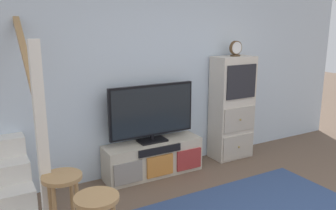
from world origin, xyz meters
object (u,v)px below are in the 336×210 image
(media_console, at_px, (153,158))
(television, at_px, (152,112))
(desk_clock, at_px, (236,49))
(side_cabinet, at_px, (232,108))
(bar_stool_far, at_px, (63,193))

(media_console, distance_m, television, 0.61)
(television, distance_m, desk_clock, 1.48)
(side_cabinet, distance_m, desk_clock, 0.84)
(side_cabinet, bearing_deg, media_console, -179.54)
(bar_stool_far, bearing_deg, desk_clock, 19.50)
(media_console, xyz_separation_m, bar_stool_far, (-1.34, -0.93, 0.28))
(television, distance_m, side_cabinet, 1.28)
(side_cabinet, xyz_separation_m, desk_clock, (0.01, -0.01, 0.84))
(media_console, xyz_separation_m, side_cabinet, (1.27, 0.01, 0.51))
(media_console, distance_m, bar_stool_far, 1.65)
(media_console, height_order, side_cabinet, side_cabinet)
(television, height_order, bar_stool_far, television)
(media_console, xyz_separation_m, television, (0.00, 0.02, 0.61))
(television, bearing_deg, desk_clock, -1.28)
(media_console, bearing_deg, desk_clock, -0.21)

